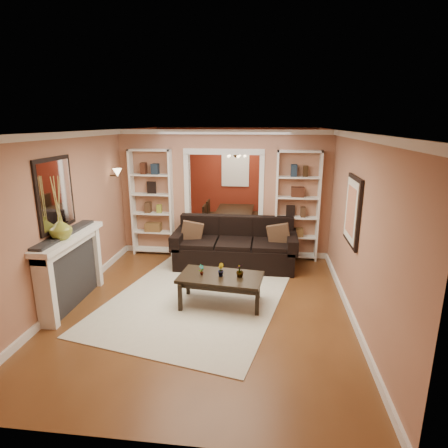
# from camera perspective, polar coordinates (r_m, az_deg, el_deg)

# --- Properties ---
(floor) EXTENTS (8.00, 8.00, 0.00)m
(floor) POSITION_cam_1_polar(r_m,az_deg,el_deg) (7.33, -1.12, -7.57)
(floor) COLOR brown
(floor) RESTS_ON ground
(ceiling) EXTENTS (8.00, 8.00, 0.00)m
(ceiling) POSITION_cam_1_polar(r_m,az_deg,el_deg) (6.75, -1.24, 14.05)
(ceiling) COLOR white
(ceiling) RESTS_ON ground
(wall_back) EXTENTS (8.00, 0.00, 8.00)m
(wall_back) POSITION_cam_1_polar(r_m,az_deg,el_deg) (10.83, 1.76, 7.34)
(wall_back) COLOR #AC765B
(wall_back) RESTS_ON ground
(wall_front) EXTENTS (8.00, 0.00, 8.00)m
(wall_front) POSITION_cam_1_polar(r_m,az_deg,el_deg) (3.21, -11.27, -12.75)
(wall_front) COLOR #AC765B
(wall_front) RESTS_ON ground
(wall_left) EXTENTS (0.00, 8.00, 8.00)m
(wall_left) POSITION_cam_1_polar(r_m,az_deg,el_deg) (7.56, -18.35, 3.09)
(wall_left) COLOR #AC765B
(wall_left) RESTS_ON ground
(wall_right) EXTENTS (0.00, 8.00, 8.00)m
(wall_right) POSITION_cam_1_polar(r_m,az_deg,el_deg) (6.98, 17.47, 2.20)
(wall_right) COLOR #AC765B
(wall_right) RESTS_ON ground
(partition_wall) EXTENTS (4.50, 0.15, 2.70)m
(partition_wall) POSITION_cam_1_polar(r_m,az_deg,el_deg) (8.08, 0.00, 4.62)
(partition_wall) COLOR #AC765B
(partition_wall) RESTS_ON floor
(red_back_panel) EXTENTS (4.44, 0.04, 2.64)m
(red_back_panel) POSITION_cam_1_polar(r_m,az_deg,el_deg) (10.81, 1.74, 7.16)
(red_back_panel) COLOR maroon
(red_back_panel) RESTS_ON floor
(dining_window) EXTENTS (0.78, 0.03, 0.98)m
(dining_window) POSITION_cam_1_polar(r_m,az_deg,el_deg) (10.74, 1.73, 8.35)
(dining_window) COLOR #8CA5CC
(dining_window) RESTS_ON wall_back
(area_rug) EXTENTS (3.38, 4.18, 0.01)m
(area_rug) POSITION_cam_1_polar(r_m,az_deg,el_deg) (6.47, -3.75, -10.75)
(area_rug) COLOR beige
(area_rug) RESTS_ON floor
(sofa) EXTENTS (2.46, 1.06, 0.96)m
(sofa) POSITION_cam_1_polar(r_m,az_deg,el_deg) (7.54, 1.65, -2.98)
(sofa) COLOR black
(sofa) RESTS_ON floor
(pillow_left) EXTENTS (0.43, 0.21, 0.42)m
(pillow_left) POSITION_cam_1_polar(r_m,az_deg,el_deg) (7.59, -4.93, -1.36)
(pillow_left) COLOR brown
(pillow_left) RESTS_ON sofa
(pillow_right) EXTENTS (0.44, 0.16, 0.43)m
(pillow_right) POSITION_cam_1_polar(r_m,az_deg,el_deg) (7.44, 8.36, -1.77)
(pillow_right) COLOR brown
(pillow_right) RESTS_ON sofa
(coffee_table) EXTENTS (1.38, 0.85, 0.50)m
(coffee_table) POSITION_cam_1_polar(r_m,az_deg,el_deg) (6.07, -0.52, -10.05)
(coffee_table) COLOR black
(coffee_table) RESTS_ON floor
(plant_left) EXTENTS (0.11, 0.11, 0.17)m
(plant_left) POSITION_cam_1_polar(r_m,az_deg,el_deg) (5.98, -3.45, -6.99)
(plant_left) COLOR #336626
(plant_left) RESTS_ON coffee_table
(plant_center) EXTENTS (0.13, 0.14, 0.21)m
(plant_center) POSITION_cam_1_polar(r_m,az_deg,el_deg) (5.93, -0.53, -6.99)
(plant_center) COLOR #336626
(plant_center) RESTS_ON coffee_table
(plant_right) EXTENTS (0.16, 0.16, 0.21)m
(plant_right) POSITION_cam_1_polar(r_m,az_deg,el_deg) (5.90, 2.43, -7.12)
(plant_right) COLOR #336626
(plant_right) RESTS_ON coffee_table
(bookshelf_left) EXTENTS (0.90, 0.30, 2.30)m
(bookshelf_left) POSITION_cam_1_polar(r_m,az_deg,el_deg) (8.28, -10.87, 3.20)
(bookshelf_left) COLOR white
(bookshelf_left) RESTS_ON floor
(bookshelf_right) EXTENTS (0.90, 0.30, 2.30)m
(bookshelf_right) POSITION_cam_1_polar(r_m,az_deg,el_deg) (7.92, 11.07, 2.65)
(bookshelf_right) COLOR white
(bookshelf_right) RESTS_ON floor
(fireplace) EXTENTS (0.32, 1.70, 1.16)m
(fireplace) POSITION_cam_1_polar(r_m,az_deg,el_deg) (6.42, -22.05, -6.56)
(fireplace) COLOR white
(fireplace) RESTS_ON floor
(vase) EXTENTS (0.38, 0.38, 0.34)m
(vase) POSITION_cam_1_polar(r_m,az_deg,el_deg) (6.02, -23.66, -0.59)
(vase) COLOR olive
(vase) RESTS_ON fireplace
(mirror) EXTENTS (0.03, 0.95, 1.10)m
(mirror) POSITION_cam_1_polar(r_m,az_deg,el_deg) (6.17, -24.32, 4.17)
(mirror) COLOR silver
(mirror) RESTS_ON wall_left
(wall_sconce) EXTENTS (0.18, 0.18, 0.22)m
(wall_sconce) POSITION_cam_1_polar(r_m,az_deg,el_deg) (7.93, -16.33, 7.32)
(wall_sconce) COLOR #FFE0A5
(wall_sconce) RESTS_ON wall_left
(framed_art) EXTENTS (0.04, 0.85, 1.05)m
(framed_art) POSITION_cam_1_polar(r_m,az_deg,el_deg) (5.97, 18.93, 1.92)
(framed_art) COLOR black
(framed_art) RESTS_ON wall_right
(dining_table) EXTENTS (1.72, 0.96, 0.60)m
(dining_table) POSITION_cam_1_polar(r_m,az_deg,el_deg) (9.84, 1.76, 0.30)
(dining_table) COLOR black
(dining_table) RESTS_ON floor
(dining_chair_nw) EXTENTS (0.46, 0.46, 0.82)m
(dining_chair_nw) POSITION_cam_1_polar(r_m,az_deg,el_deg) (9.59, -1.66, 0.58)
(dining_chair_nw) COLOR black
(dining_chair_nw) RESTS_ON floor
(dining_chair_ne) EXTENTS (0.49, 0.49, 0.85)m
(dining_chair_ne) POSITION_cam_1_polar(r_m,az_deg,el_deg) (9.49, 4.92, 0.45)
(dining_chair_ne) COLOR black
(dining_chair_ne) RESTS_ON floor
(dining_chair_sw) EXTENTS (0.52, 0.52, 0.83)m
(dining_chair_sw) POSITION_cam_1_polar(r_m,az_deg,el_deg) (10.16, -1.17, 1.44)
(dining_chair_sw) COLOR black
(dining_chair_sw) RESTS_ON floor
(dining_chair_se) EXTENTS (0.57, 0.57, 0.90)m
(dining_chair_se) POSITION_cam_1_polar(r_m,az_deg,el_deg) (10.07, 5.04, 1.46)
(dining_chair_se) COLOR black
(dining_chair_se) RESTS_ON floor
(chandelier) EXTENTS (0.50, 0.50, 0.30)m
(chandelier) POSITION_cam_1_polar(r_m,az_deg,el_deg) (9.47, 1.09, 10.28)
(chandelier) COLOR #3B2C1A
(chandelier) RESTS_ON ceiling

